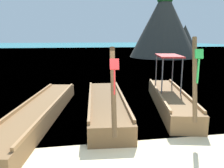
% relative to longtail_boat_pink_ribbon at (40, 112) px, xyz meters
% --- Properties ---
extents(sea_water, '(120.00, 120.00, 0.00)m').
position_rel_longtail_boat_pink_ribbon_xyz_m(sea_water, '(2.53, 57.92, -0.27)').
color(sea_water, teal).
rests_on(sea_water, ground).
extents(longtail_boat_pink_ribbon, '(2.28, 7.49, 2.42)m').
position_rel_longtail_boat_pink_ribbon_xyz_m(longtail_boat_pink_ribbon, '(0.00, 0.00, 0.00)').
color(longtail_boat_pink_ribbon, brown).
rests_on(longtail_boat_pink_ribbon, ground).
extents(longtail_boat_red_ribbon, '(1.73, 6.21, 2.60)m').
position_rel_longtail_boat_pink_ribbon_xyz_m(longtail_boat_red_ribbon, '(2.38, 0.34, 0.03)').
color(longtail_boat_red_ribbon, brown).
rests_on(longtail_boat_red_ribbon, ground).
extents(longtail_boat_green_ribbon, '(2.20, 5.93, 2.84)m').
position_rel_longtail_boat_pink_ribbon_xyz_m(longtail_boat_green_ribbon, '(5.03, 0.59, 0.10)').
color(longtail_boat_green_ribbon, brown).
rests_on(longtail_boat_green_ribbon, ground).
extents(karst_rock, '(10.93, 9.63, 9.50)m').
position_rel_longtail_boat_pink_ribbon_xyz_m(karst_rock, '(14.27, 23.57, 4.27)').
color(karst_rock, '#383833').
rests_on(karst_rock, ground).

